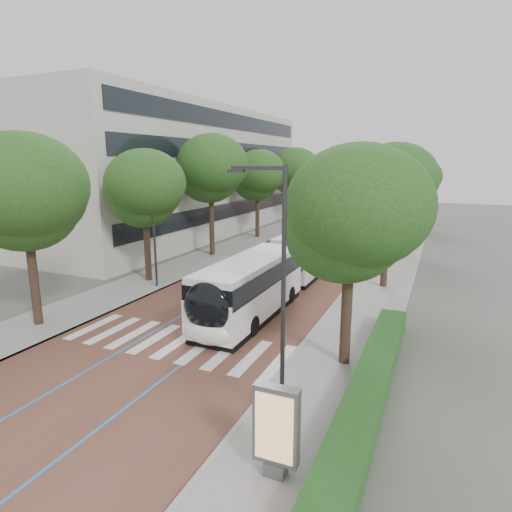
{
  "coord_description": "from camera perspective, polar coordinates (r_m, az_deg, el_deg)",
  "views": [
    {
      "loc": [
        10.9,
        -14.37,
        8.2
      ],
      "look_at": [
        0.4,
        9.59,
        2.4
      ],
      "focal_mm": 30.0,
      "sensor_mm": 36.0,
      "label": 1
    }
  ],
  "objects": [
    {
      "name": "road",
      "position": [
        56.05,
        12.21,
        3.82
      ],
      "size": [
        11.0,
        140.0,
        0.02
      ],
      "primitive_type": "cube",
      "color": "brown",
      "rests_on": "ground"
    },
    {
      "name": "office_building",
      "position": [
        52.14,
        -12.2,
        10.91
      ],
      "size": [
        18.11,
        40.0,
        14.0
      ],
      "color": "#A19E95",
      "rests_on": "ground"
    },
    {
      "name": "trees_right",
      "position": [
        35.05,
        18.58,
        8.34
      ],
      "size": [
        5.52,
        47.32,
        8.79
      ],
      "color": "black",
      "rests_on": "ground"
    },
    {
      "name": "sidewalk_right",
      "position": [
        55.08,
        19.88,
        3.26
      ],
      "size": [
        4.0,
        140.0,
        0.12
      ],
      "primitive_type": "cube",
      "color": "gray",
      "rests_on": "ground"
    },
    {
      "name": "streetlight_near",
      "position": [
        12.61,
        2.92,
        -3.08
      ],
      "size": [
        1.82,
        0.2,
        8.0
      ],
      "color": "#2B2B2D",
      "rests_on": "sidewalk_right"
    },
    {
      "name": "sidewalk_left",
      "position": [
        57.97,
        4.92,
        4.39
      ],
      "size": [
        4.0,
        140.0,
        0.12
      ],
      "primitive_type": "cube",
      "color": "gray",
      "rests_on": "ground"
    },
    {
      "name": "trees_left",
      "position": [
        44.2,
        -0.98,
        10.44
      ],
      "size": [
        6.37,
        60.83,
        9.93
      ],
      "color": "black",
      "rests_on": "ground"
    },
    {
      "name": "kerb_left",
      "position": [
        57.4,
        6.72,
        4.27
      ],
      "size": [
        0.2,
        140.0,
        0.14
      ],
      "primitive_type": "cube",
      "color": "gray",
      "rests_on": "ground"
    },
    {
      "name": "streetlight_far",
      "position": [
        36.77,
        16.99,
        6.69
      ],
      "size": [
        1.82,
        0.2,
        8.0
      ],
      "color": "#2B2B2D",
      "rests_on": "sidewalk_right"
    },
    {
      "name": "lead_bus",
      "position": [
        26.17,
        2.82,
        -2.06
      ],
      "size": [
        2.64,
        18.41,
        3.2
      ],
      "rotation": [
        0.0,
        0.0,
        -0.01
      ],
      "color": "black",
      "rests_on": "ground"
    },
    {
      "name": "lane_line_right",
      "position": [
        55.76,
        13.82,
        3.71
      ],
      "size": [
        0.12,
        126.0,
        0.01
      ],
      "primitive_type": "cube",
      "color": "blue",
      "rests_on": "road"
    },
    {
      "name": "lane_line_left",
      "position": [
        56.38,
        10.62,
        3.95
      ],
      "size": [
        0.12,
        126.0,
        0.01
      ],
      "primitive_type": "cube",
      "color": "blue",
      "rests_on": "road"
    },
    {
      "name": "kerb_right",
      "position": [
        55.23,
        17.92,
        3.42
      ],
      "size": [
        0.2,
        140.0,
        0.14
      ],
      "primitive_type": "cube",
      "color": "gray",
      "rests_on": "ground"
    },
    {
      "name": "lamp_post_left",
      "position": [
        28.39,
        -13.47,
        3.9
      ],
      "size": [
        0.14,
        0.14,
        8.0
      ],
      "primitive_type": "cylinder",
      "color": "#2B2B2D",
      "rests_on": "sidewalk_left"
    },
    {
      "name": "bus_queued_1",
      "position": [
        54.59,
        14.33,
        5.2
      ],
      "size": [
        2.93,
        12.47,
        3.2
      ],
      "rotation": [
        0.0,
        0.0,
        -0.03
      ],
      "color": "white",
      "rests_on": "ground"
    },
    {
      "name": "ground",
      "position": [
        19.81,
        -12.59,
        -12.27
      ],
      "size": [
        160.0,
        160.0,
        0.0
      ],
      "primitive_type": "plane",
      "color": "#51544C",
      "rests_on": "ground"
    },
    {
      "name": "bus_queued_0",
      "position": [
        41.53,
        10.6,
        3.18
      ],
      "size": [
        3.13,
        12.51,
        3.2
      ],
      "rotation": [
        0.0,
        0.0,
        0.05
      ],
      "color": "white",
      "rests_on": "ground"
    },
    {
      "name": "ad_panel",
      "position": [
        11.91,
        2.7,
        -22.08
      ],
      "size": [
        1.22,
        0.47,
        2.53
      ],
      "rotation": [
        0.0,
        0.0,
        0.01
      ],
      "color": "#59595B",
      "rests_on": "sidewalk_right"
    },
    {
      "name": "zebra_crossing",
      "position": [
        20.43,
        -10.45,
        -11.31
      ],
      "size": [
        10.55,
        3.6,
        0.01
      ],
      "color": "silver",
      "rests_on": "ground"
    },
    {
      "name": "hedge",
      "position": [
        16.39,
        15.14,
        -15.91
      ],
      "size": [
        1.2,
        14.0,
        0.8
      ],
      "primitive_type": "cube",
      "color": "#1D4518",
      "rests_on": "sidewalk_right"
    }
  ]
}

